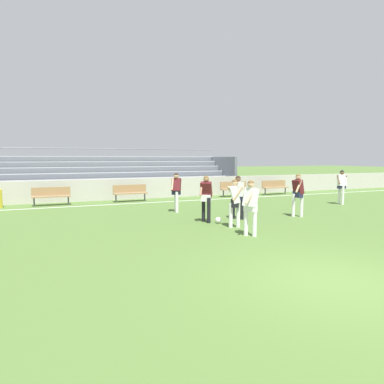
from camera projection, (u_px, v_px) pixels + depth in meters
The scene contains 16 objects.
ground_plane at pixel (333, 281), 6.56m from camera, with size 160.00×160.00×0.00m, color #4C6B30.
field_line_sideline at pixel (148, 203), 18.10m from camera, with size 44.00×0.12×0.01m, color white.
sideline_wall at pixel (139, 189), 19.81m from camera, with size 48.00×0.16×1.17m, color #BCB7AD.
bleacher_stand at pixel (111, 175), 22.02m from camera, with size 16.26×4.12×3.00m.
bench_near_wall_gap at pixel (275, 186), 22.20m from camera, with size 1.80×0.40×0.90m.
bench_centre_sideline at pixel (130, 191), 18.52m from camera, with size 1.80×0.40×0.90m.
bench_far_right at pixel (234, 187), 21.03m from camera, with size 1.80×0.40×0.90m.
bench_near_bin at pixel (51, 194), 16.99m from camera, with size 1.80×0.40×0.90m.
player_white_pressing_high at pixel (238, 193), 13.13m from camera, with size 0.64×0.48×1.66m.
player_dark_on_ball at pixel (206, 195), 12.47m from camera, with size 0.66×0.52×1.70m.
player_white_wide_left at pixel (342, 184), 17.34m from camera, with size 0.60×0.43×1.72m.
player_dark_dropping_back at pixel (176, 189), 14.84m from camera, with size 0.59×0.52×1.69m.
player_white_trailing_run at pixel (235, 199), 11.53m from camera, with size 0.48×0.60×1.62m.
player_dark_deep_cover at pixel (298, 191), 13.65m from camera, with size 0.55×0.45×1.70m.
player_white_challenging at pixel (251, 203), 10.26m from camera, with size 0.66×0.49×1.67m.
soccer_ball at pixel (218, 220), 12.37m from camera, with size 0.22×0.22×0.22m, color white.
Camera 1 is at (-4.96, -4.79, 2.32)m, focal length 32.37 mm.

